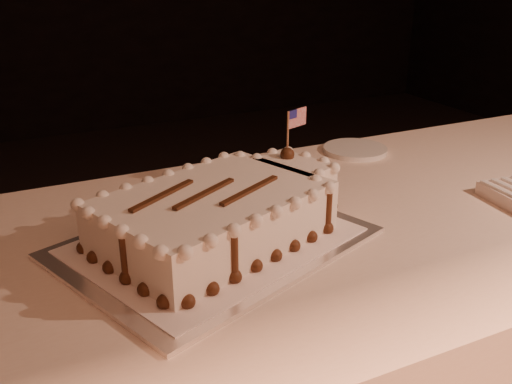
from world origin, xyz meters
name	(u,v)px	position (x,y,z in m)	size (l,w,h in m)	color
banquet_table	(346,367)	(0.00, 0.60, 0.38)	(2.40, 0.80, 0.75)	beige
cake_board	(214,242)	(-0.30, 0.60, 0.75)	(0.49, 0.37, 0.01)	white
doily	(214,240)	(-0.30, 0.60, 0.76)	(0.44, 0.33, 0.00)	white
sheet_cake	(225,211)	(-0.28, 0.60, 0.80)	(0.49, 0.36, 0.18)	white
side_plate	(355,150)	(0.21, 0.91, 0.76)	(0.16, 0.16, 0.01)	white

